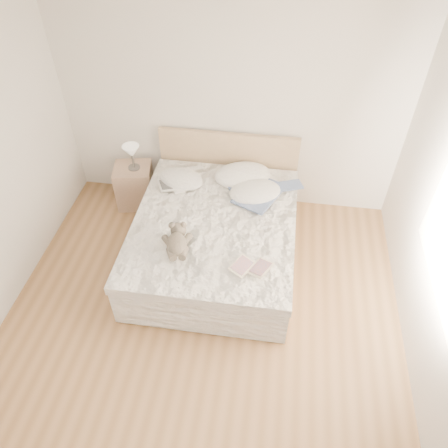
{
  "coord_description": "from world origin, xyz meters",
  "views": [
    {
      "loc": [
        0.59,
        -2.2,
        3.8
      ],
      "look_at": [
        0.11,
        1.05,
        0.62
      ],
      "focal_mm": 35.0,
      "sensor_mm": 36.0,
      "label": 1
    }
  ],
  "objects": [
    {
      "name": "wall_back",
      "position": [
        0.0,
        2.25,
        1.35
      ],
      "size": [
        4.0,
        0.02,
        2.7
      ],
      "primitive_type": "cube",
      "color": "silver",
      "rests_on": "ground"
    },
    {
      "name": "bed",
      "position": [
        0.0,
        1.19,
        0.31
      ],
      "size": [
        1.72,
        2.14,
        1.0
      ],
      "color": "tan",
      "rests_on": "floor"
    },
    {
      "name": "blouse",
      "position": [
        0.43,
        1.59,
        0.63
      ],
      "size": [
        0.86,
        0.88,
        0.03
      ],
      "primitive_type": null,
      "rotation": [
        0.0,
        0.0,
        -0.43
      ],
      "color": "#405177",
      "rests_on": "bed"
    },
    {
      "name": "nightstand",
      "position": [
        -1.17,
        1.93,
        0.28
      ],
      "size": [
        0.52,
        0.48,
        0.56
      ],
      "primitive_type": "cube",
      "rotation": [
        0.0,
        0.0,
        0.19
      ],
      "color": "#9D7F63",
      "rests_on": "floor"
    },
    {
      "name": "table_lamp",
      "position": [
        -1.14,
        1.93,
        0.79
      ],
      "size": [
        0.23,
        0.23,
        0.32
      ],
      "color": "#47423D",
      "rests_on": "nightstand"
    },
    {
      "name": "photo_book",
      "position": [
        -0.56,
        1.57,
        0.63
      ],
      "size": [
        0.39,
        0.35,
        0.02
      ],
      "primitive_type": "cube",
      "rotation": [
        0.0,
        0.0,
        0.47
      ],
      "color": "white",
      "rests_on": "bed"
    },
    {
      "name": "pillow_left",
      "position": [
        -0.49,
        1.7,
        0.64
      ],
      "size": [
        0.62,
        0.51,
        0.16
      ],
      "primitive_type": "ellipsoid",
      "rotation": [
        0.0,
        0.0,
        -0.27
      ],
      "color": "white",
      "rests_on": "bed"
    },
    {
      "name": "childrens_book",
      "position": [
        0.46,
        0.49,
        0.63
      ],
      "size": [
        0.43,
        0.38,
        0.02
      ],
      "primitive_type": "cube",
      "rotation": [
        0.0,
        0.0,
        -0.5
      ],
      "color": "beige",
      "rests_on": "bed"
    },
    {
      "name": "floor",
      "position": [
        0.0,
        0.0,
        0.0
      ],
      "size": [
        4.0,
        4.5,
        0.0
      ],
      "primitive_type": "cube",
      "color": "brown",
      "rests_on": "ground"
    },
    {
      "name": "pillow_right",
      "position": [
        0.39,
        1.6,
        0.64
      ],
      "size": [
        0.71,
        0.61,
        0.18
      ],
      "primitive_type": "ellipsoid",
      "rotation": [
        0.0,
        0.0,
        0.4
      ],
      "color": "white",
      "rests_on": "bed"
    },
    {
      "name": "teddy_bear",
      "position": [
        -0.29,
        0.6,
        0.65
      ],
      "size": [
        0.35,
        0.42,
        0.2
      ],
      "primitive_type": null,
      "rotation": [
        0.0,
        0.0,
        0.25
      ],
      "color": "#63594B",
      "rests_on": "bed"
    },
    {
      "name": "ceiling",
      "position": [
        0.0,
        0.0,
        2.7
      ],
      "size": [
        4.0,
        4.5,
        0.0
      ],
      "primitive_type": "cube",
      "color": "white",
      "rests_on": "ground"
    },
    {
      "name": "pillow_middle",
      "position": [
        0.21,
        1.88,
        0.64
      ],
      "size": [
        0.78,
        0.66,
        0.2
      ],
      "primitive_type": "ellipsoid",
      "rotation": [
        0.0,
        0.0,
        0.33
      ],
      "color": "white",
      "rests_on": "bed"
    }
  ]
}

